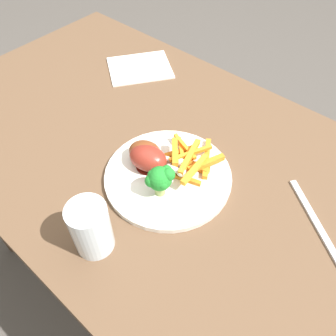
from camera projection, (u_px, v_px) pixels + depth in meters
name	position (u px, v px, depth m)	size (l,w,h in m)	color
ground_plane	(166.00, 282.00, 1.30)	(6.00, 6.00, 0.00)	#4C4742
dining_table	(165.00, 183.00, 0.83)	(1.25, 0.70, 0.72)	brown
dinner_plate	(168.00, 176.00, 0.70)	(0.26, 0.26, 0.01)	white
broccoli_floret_front	(160.00, 179.00, 0.63)	(0.05, 0.05, 0.07)	#90A65A
carrot_fries_pile	(189.00, 159.00, 0.70)	(0.12, 0.15, 0.04)	orange
chicken_drumstick_near	(149.00, 159.00, 0.69)	(0.13, 0.08, 0.05)	#601912
chicken_drumstick_far	(147.00, 153.00, 0.71)	(0.13, 0.07, 0.05)	#522210
fork	(315.00, 220.00, 0.64)	(0.19, 0.01, 0.01)	silver
water_glass	(91.00, 228.00, 0.57)	(0.07, 0.07, 0.11)	silver
napkin	(140.00, 68.00, 0.96)	(0.17, 0.14, 0.00)	white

